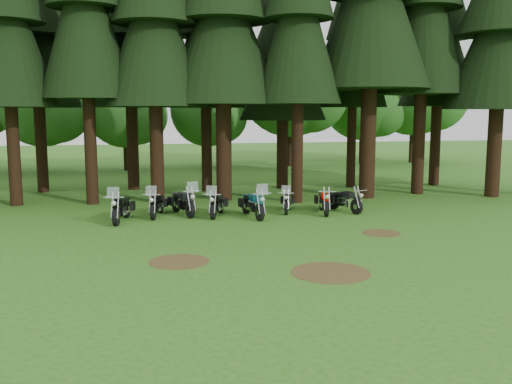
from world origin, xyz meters
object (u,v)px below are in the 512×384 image
(motorcycle_4, at_px, (253,205))
(motorcycle_7, at_px, (345,201))
(motorcycle_3, at_px, (217,205))
(motorcycle_6, at_px, (324,202))
(motorcycle_5, at_px, (287,202))
(motorcycle_1, at_px, (157,205))
(motorcycle_2, at_px, (183,203))
(motorcycle_0, at_px, (121,209))

(motorcycle_4, distance_m, motorcycle_7, 4.28)
(motorcycle_3, relative_size, motorcycle_6, 0.98)
(motorcycle_5, height_order, motorcycle_7, motorcycle_5)
(motorcycle_1, xyz_separation_m, motorcycle_2, (1.10, 0.13, 0.04))
(motorcycle_1, bearing_deg, motorcycle_3, 3.52)
(motorcycle_6, relative_size, motorcycle_7, 1.07)
(motorcycle_5, bearing_deg, motorcycle_6, -5.98)
(motorcycle_2, height_order, motorcycle_7, motorcycle_2)
(motorcycle_1, height_order, motorcycle_7, motorcycle_1)
(motorcycle_7, bearing_deg, motorcycle_0, 162.30)
(motorcycle_3, bearing_deg, motorcycle_5, 26.30)
(motorcycle_7, bearing_deg, motorcycle_6, 170.28)
(motorcycle_0, height_order, motorcycle_7, motorcycle_0)
(motorcycle_0, distance_m, motorcycle_1, 1.68)
(motorcycle_0, relative_size, motorcycle_7, 1.16)
(motorcycle_7, bearing_deg, motorcycle_3, 159.32)
(motorcycle_3, bearing_deg, motorcycle_1, -170.29)
(motorcycle_4, distance_m, motorcycle_5, 1.99)
(motorcycle_1, xyz_separation_m, motorcycle_5, (5.65, -0.05, -0.05))
(motorcycle_3, bearing_deg, motorcycle_2, 177.77)
(motorcycle_3, distance_m, motorcycle_6, 4.66)
(motorcycle_2, height_order, motorcycle_6, motorcycle_2)
(motorcycle_3, relative_size, motorcycle_5, 1.09)
(motorcycle_6, bearing_deg, motorcycle_3, -171.79)
(motorcycle_4, bearing_deg, motorcycle_1, 157.09)
(motorcycle_1, height_order, motorcycle_4, motorcycle_4)
(motorcycle_0, relative_size, motorcycle_4, 1.00)
(motorcycle_6, distance_m, motorcycle_7, 1.03)
(motorcycle_7, bearing_deg, motorcycle_5, 149.88)
(motorcycle_1, relative_size, motorcycle_2, 0.93)
(motorcycle_0, xyz_separation_m, motorcycle_7, (9.61, 0.37, -0.06))
(motorcycle_6, bearing_deg, motorcycle_7, 21.57)
(motorcycle_5, bearing_deg, motorcycle_7, 6.79)
(motorcycle_1, xyz_separation_m, motorcycle_3, (2.50, -0.43, -0.00))
(motorcycle_3, height_order, motorcycle_4, motorcycle_4)
(motorcycle_0, distance_m, motorcycle_7, 9.61)
(motorcycle_0, distance_m, motorcycle_3, 3.96)
(motorcycle_4, bearing_deg, motorcycle_7, -1.27)
(motorcycle_5, height_order, motorcycle_6, motorcycle_5)
(motorcycle_6, bearing_deg, motorcycle_1, -174.11)
(motorcycle_2, bearing_deg, motorcycle_1, 170.19)
(motorcycle_4, bearing_deg, motorcycle_6, -2.29)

